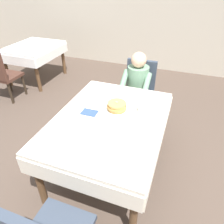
# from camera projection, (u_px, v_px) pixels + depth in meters

# --- Properties ---
(ground_plane) EXTENTS (14.00, 14.00, 0.00)m
(ground_plane) POSITION_uv_depth(u_px,v_px,m) (110.00, 167.00, 2.59)
(ground_plane) COLOR brown
(dining_table_main) EXTENTS (1.12, 1.52, 0.74)m
(dining_table_main) POSITION_uv_depth(u_px,v_px,m) (109.00, 125.00, 2.23)
(dining_table_main) COLOR silver
(dining_table_main) RESTS_ON ground
(chair_diner) EXTENTS (0.44, 0.45, 0.93)m
(chair_diner) POSITION_uv_depth(u_px,v_px,m) (139.00, 88.00, 3.19)
(chair_diner) COLOR #384251
(chair_diner) RESTS_ON ground
(diner_person) EXTENTS (0.40, 0.43, 1.12)m
(diner_person) POSITION_uv_depth(u_px,v_px,m) (137.00, 84.00, 2.99)
(diner_person) COLOR gray
(diner_person) RESTS_ON ground
(plate_breakfast) EXTENTS (0.28, 0.28, 0.02)m
(plate_breakfast) POSITION_uv_depth(u_px,v_px,m) (116.00, 110.00, 2.28)
(plate_breakfast) COLOR white
(plate_breakfast) RESTS_ON dining_table_main
(breakfast_stack) EXTENTS (0.21, 0.21, 0.10)m
(breakfast_stack) POSITION_uv_depth(u_px,v_px,m) (117.00, 106.00, 2.25)
(breakfast_stack) COLOR tan
(breakfast_stack) RESTS_ON plate_breakfast
(cup_coffee) EXTENTS (0.11, 0.08, 0.08)m
(cup_coffee) POSITION_uv_depth(u_px,v_px,m) (142.00, 108.00, 2.26)
(cup_coffee) COLOR white
(cup_coffee) RESTS_ON dining_table_main
(syrup_pitcher) EXTENTS (0.08, 0.08, 0.07)m
(syrup_pitcher) POSITION_uv_depth(u_px,v_px,m) (100.00, 97.00, 2.46)
(syrup_pitcher) COLOR silver
(syrup_pitcher) RESTS_ON dining_table_main
(fork_left_of_plate) EXTENTS (0.03, 0.18, 0.00)m
(fork_left_of_plate) POSITION_uv_depth(u_px,v_px,m) (100.00, 108.00, 2.32)
(fork_left_of_plate) COLOR silver
(fork_left_of_plate) RESTS_ON dining_table_main
(knife_right_of_plate) EXTENTS (0.02, 0.20, 0.00)m
(knife_right_of_plate) POSITION_uv_depth(u_px,v_px,m) (133.00, 115.00, 2.21)
(knife_right_of_plate) COLOR silver
(knife_right_of_plate) RESTS_ON dining_table_main
(spoon_near_edge) EXTENTS (0.15, 0.05, 0.00)m
(spoon_near_edge) POSITION_uv_depth(u_px,v_px,m) (109.00, 127.00, 2.05)
(spoon_near_edge) COLOR silver
(spoon_near_edge) RESTS_ON dining_table_main
(napkin_folded) EXTENTS (0.17, 0.12, 0.01)m
(napkin_folded) POSITION_uv_depth(u_px,v_px,m) (89.00, 112.00, 2.25)
(napkin_folded) COLOR #334C7F
(napkin_folded) RESTS_ON dining_table_main
(background_table_far) EXTENTS (0.92, 1.12, 0.74)m
(background_table_far) POSITION_uv_depth(u_px,v_px,m) (34.00, 51.00, 4.34)
(background_table_far) COLOR white
(background_table_far) RESTS_ON ground
(background_chair_empty) EXTENTS (0.44, 0.45, 0.93)m
(background_chair_empty) POSITION_uv_depth(u_px,v_px,m) (0.00, 73.00, 3.65)
(background_chair_empty) COLOR #4C2D23
(background_chair_empty) RESTS_ON ground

